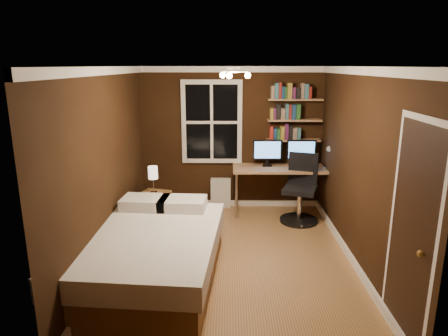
{
  "coord_description": "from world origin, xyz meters",
  "views": [
    {
      "loc": [
        -0.05,
        -4.9,
        2.51
      ],
      "look_at": [
        -0.11,
        0.45,
        1.14
      ],
      "focal_mm": 32.0,
      "sensor_mm": 36.0,
      "label": 1
    }
  ],
  "objects_px": {
    "monitor_right": "(301,153)",
    "office_chair": "(300,195)",
    "radiator": "(221,193)",
    "monitor_left": "(267,153)",
    "bed": "(149,254)",
    "bedside_lamp": "(153,180)",
    "nightstand": "(155,209)",
    "desk": "(283,171)",
    "desk_lamp": "(328,157)"
  },
  "relations": [
    {
      "from": "bedside_lamp",
      "to": "office_chair",
      "type": "xyz_separation_m",
      "value": [
        2.38,
        0.19,
        -0.31
      ]
    },
    {
      "from": "bedside_lamp",
      "to": "radiator",
      "type": "bearing_deg",
      "value": 38.1
    },
    {
      "from": "bedside_lamp",
      "to": "radiator",
      "type": "relative_size",
      "value": 0.81
    },
    {
      "from": "desk_lamp",
      "to": "monitor_right",
      "type": "bearing_deg",
      "value": 149.61
    },
    {
      "from": "bed",
      "to": "monitor_right",
      "type": "height_order",
      "value": "monitor_right"
    },
    {
      "from": "bedside_lamp",
      "to": "monitor_right",
      "type": "bearing_deg",
      "value": 15.36
    },
    {
      "from": "radiator",
      "to": "monitor_left",
      "type": "relative_size",
      "value": 1.08
    },
    {
      "from": "radiator",
      "to": "monitor_left",
      "type": "xyz_separation_m",
      "value": [
        0.81,
        -0.15,
        0.78
      ]
    },
    {
      "from": "office_chair",
      "to": "bed",
      "type": "bearing_deg",
      "value": -118.82
    },
    {
      "from": "desk_lamp",
      "to": "desk",
      "type": "bearing_deg",
      "value": 168.07
    },
    {
      "from": "desk",
      "to": "monitor_left",
      "type": "height_order",
      "value": "monitor_left"
    },
    {
      "from": "nightstand",
      "to": "monitor_right",
      "type": "relative_size",
      "value": 1.07
    },
    {
      "from": "bedside_lamp",
      "to": "office_chair",
      "type": "distance_m",
      "value": 2.41
    },
    {
      "from": "nightstand",
      "to": "bedside_lamp",
      "type": "bearing_deg",
      "value": 0.0
    },
    {
      "from": "desk_lamp",
      "to": "bedside_lamp",
      "type": "bearing_deg",
      "value": -171.37
    },
    {
      "from": "monitor_left",
      "to": "monitor_right",
      "type": "relative_size",
      "value": 1.0
    },
    {
      "from": "monitor_right",
      "to": "desk_lamp",
      "type": "xyz_separation_m",
      "value": [
        0.41,
        -0.24,
        -0.01
      ]
    },
    {
      "from": "desk_lamp",
      "to": "monitor_left",
      "type": "bearing_deg",
      "value": 166.45
    },
    {
      "from": "bed",
      "to": "bedside_lamp",
      "type": "relative_size",
      "value": 5.39
    },
    {
      "from": "bed",
      "to": "monitor_right",
      "type": "relative_size",
      "value": 4.68
    },
    {
      "from": "desk",
      "to": "monitor_left",
      "type": "xyz_separation_m",
      "value": [
        -0.27,
        0.09,
        0.29
      ]
    },
    {
      "from": "nightstand",
      "to": "desk_lamp",
      "type": "xyz_separation_m",
      "value": [
        2.86,
        0.43,
        0.77
      ]
    },
    {
      "from": "desk",
      "to": "office_chair",
      "type": "bearing_deg",
      "value": -57.94
    },
    {
      "from": "radiator",
      "to": "desk_lamp",
      "type": "height_order",
      "value": "desk_lamp"
    },
    {
      "from": "bed",
      "to": "monitor_right",
      "type": "distance_m",
      "value": 3.32
    },
    {
      "from": "monitor_left",
      "to": "office_chair",
      "type": "height_order",
      "value": "monitor_left"
    },
    {
      "from": "monitor_left",
      "to": "office_chair",
      "type": "distance_m",
      "value": 0.93
    },
    {
      "from": "desk_lamp",
      "to": "office_chair",
      "type": "height_order",
      "value": "desk_lamp"
    },
    {
      "from": "bedside_lamp",
      "to": "desk",
      "type": "height_order",
      "value": "bedside_lamp"
    },
    {
      "from": "monitor_right",
      "to": "office_chair",
      "type": "bearing_deg",
      "value": -98.31
    },
    {
      "from": "bed",
      "to": "radiator",
      "type": "xyz_separation_m",
      "value": [
        0.8,
        2.54,
        -0.05
      ]
    },
    {
      "from": "nightstand",
      "to": "radiator",
      "type": "bearing_deg",
      "value": 55.24
    },
    {
      "from": "monitor_left",
      "to": "desk_lamp",
      "type": "xyz_separation_m",
      "value": [
        0.99,
        -0.24,
        -0.01
      ]
    },
    {
      "from": "radiator",
      "to": "desk_lamp",
      "type": "bearing_deg",
      "value": -12.28
    },
    {
      "from": "nightstand",
      "to": "office_chair",
      "type": "xyz_separation_m",
      "value": [
        2.38,
        0.19,
        0.17
      ]
    },
    {
      "from": "bed",
      "to": "bedside_lamp",
      "type": "bearing_deg",
      "value": 102.58
    },
    {
      "from": "desk",
      "to": "desk_lamp",
      "type": "bearing_deg",
      "value": -11.93
    },
    {
      "from": "bed",
      "to": "desk",
      "type": "distance_m",
      "value": 3.0
    },
    {
      "from": "bed",
      "to": "nightstand",
      "type": "height_order",
      "value": "bed"
    },
    {
      "from": "radiator",
      "to": "monitor_right",
      "type": "xyz_separation_m",
      "value": [
        1.4,
        -0.15,
        0.78
      ]
    },
    {
      "from": "office_chair",
      "to": "monitor_left",
      "type": "bearing_deg",
      "value": 156.25
    },
    {
      "from": "bed",
      "to": "office_chair",
      "type": "distance_m",
      "value": 2.86
    },
    {
      "from": "office_chair",
      "to": "desk",
      "type": "bearing_deg",
      "value": 141.43
    },
    {
      "from": "desk",
      "to": "monitor_right",
      "type": "bearing_deg",
      "value": 15.1
    },
    {
      "from": "desk_lamp",
      "to": "office_chair",
      "type": "bearing_deg",
      "value": -153.12
    },
    {
      "from": "bedside_lamp",
      "to": "office_chair",
      "type": "relative_size",
      "value": 0.39
    },
    {
      "from": "bedside_lamp",
      "to": "monitor_right",
      "type": "height_order",
      "value": "monitor_right"
    },
    {
      "from": "monitor_right",
      "to": "monitor_left",
      "type": "bearing_deg",
      "value": 180.0
    },
    {
      "from": "bed",
      "to": "office_chair",
      "type": "bearing_deg",
      "value": 46.05
    },
    {
      "from": "monitor_right",
      "to": "radiator",
      "type": "bearing_deg",
      "value": 173.73
    }
  ]
}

